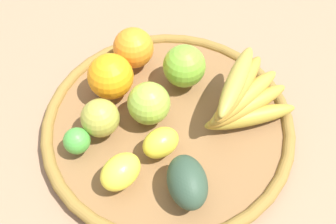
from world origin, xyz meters
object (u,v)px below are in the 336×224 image
apple_0 (184,66)px  lemon_1 (161,143)px  lemon_0 (123,173)px  avocado (187,182)px  apple_1 (100,118)px  orange_1 (133,48)px  lime_0 (77,141)px  orange_0 (112,75)px  apple_2 (149,103)px  banana_bunch (244,98)px

apple_0 → lemon_1: 0.16m
apple_0 → lemon_0: bearing=-173.5°
avocado → apple_1: apple_1 is taller
orange_1 → avocado: bearing=-129.5°
apple_0 → avocado: size_ratio=0.89×
lime_0 → apple_1: size_ratio=0.68×
orange_0 → lemon_1: bearing=-114.0°
apple_0 → apple_2: size_ratio=1.06×
apple_1 → apple_2: size_ratio=0.88×
orange_1 → lime_0: (-0.21, -0.03, -0.02)m
lemon_1 → apple_1: (-0.02, 0.11, 0.01)m
orange_0 → apple_2: bearing=-99.6°
apple_0 → apple_1: 0.18m
apple_0 → orange_1: apple_0 is taller
orange_0 → avocado: bearing=-115.9°
avocado → lemon_0: avocado is taller
apple_2 → orange_1: bearing=45.7°
banana_bunch → lemon_1: size_ratio=2.66×
lemon_0 → apple_0: bearing=6.5°
avocado → lemon_1: (0.04, 0.07, -0.01)m
lime_0 → apple_1: apple_1 is taller
orange_0 → avocado: 0.24m
banana_bunch → lime_0: size_ratio=3.82×
lemon_1 → lemon_0: (-0.08, 0.02, 0.00)m
lime_0 → apple_2: (0.12, -0.07, 0.02)m
lemon_1 → lemon_0: size_ratio=0.92×
orange_0 → orange_1: size_ratio=1.06×
apple_0 → orange_1: size_ratio=1.02×
lemon_0 → lemon_1: bearing=-13.9°
apple_0 → apple_2: bearing=175.1°
orange_0 → apple_0: bearing=-47.9°
orange_0 → banana_bunch: bearing=-71.4°
apple_0 → apple_1: size_ratio=1.20×
orange_0 → lemon_0: bearing=-138.7°
banana_bunch → lime_0: banana_bunch is taller
avocado → banana_bunch: 0.18m
avocado → banana_bunch: banana_bunch is taller
apple_1 → apple_2: 0.09m
lime_0 → apple_1: bearing=-11.3°
orange_1 → lemon_1: (-0.15, -0.15, -0.02)m
orange_0 → lemon_1: (-0.06, -0.15, -0.02)m
lemon_1 → lemon_0: lemon_0 is taller
apple_2 → apple_1: bearing=140.3°
banana_bunch → lime_0: (-0.21, 0.20, -0.02)m
banana_bunch → apple_0: bearing=83.6°
apple_0 → lemon_0: 0.23m
orange_1 → apple_2: (-0.10, -0.10, -0.00)m
orange_1 → lime_0: size_ratio=1.74×
lemon_1 → apple_1: apple_1 is taller
orange_1 → lemon_1: bearing=-133.5°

